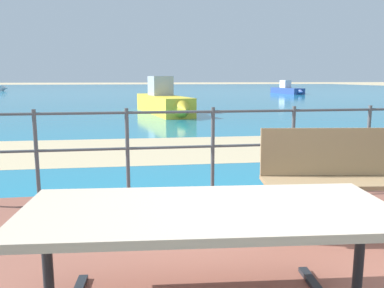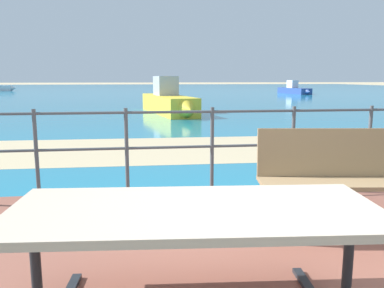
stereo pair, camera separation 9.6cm
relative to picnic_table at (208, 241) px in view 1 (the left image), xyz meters
name	(u,v)px [view 1 (the left image)]	position (x,y,z in m)	size (l,w,h in m)	color
sea_water	(140,91)	(0.58, 40.20, -0.62)	(90.00, 90.00, 0.01)	teal
beach_strip	(180,149)	(0.58, 5.87, -0.62)	(54.00, 2.91, 0.01)	tan
picnic_table	(208,241)	(0.00, 0.00, 0.00)	(1.87, 1.62, 0.74)	tan
park_bench	(348,170)	(1.49, 1.32, -0.01)	(1.53, 0.60, 0.91)	#8C704C
railing_fence	(213,140)	(0.58, 2.66, 0.06)	(5.94, 0.04, 1.01)	#4C5156
boat_near	(287,90)	(13.46, 31.82, -0.27)	(1.53, 4.94, 1.19)	#2D478C
boat_mid	(163,102)	(0.90, 13.80, -0.16)	(1.96, 5.45, 1.46)	yellow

